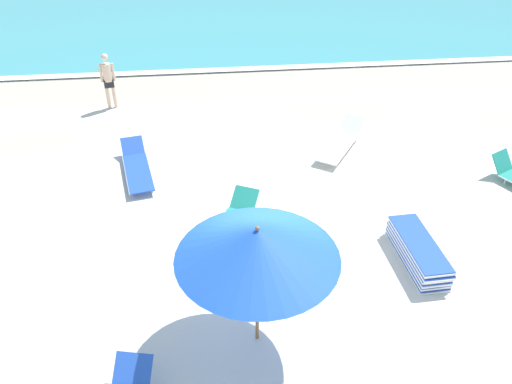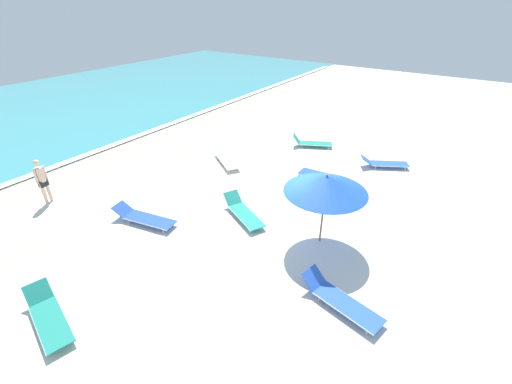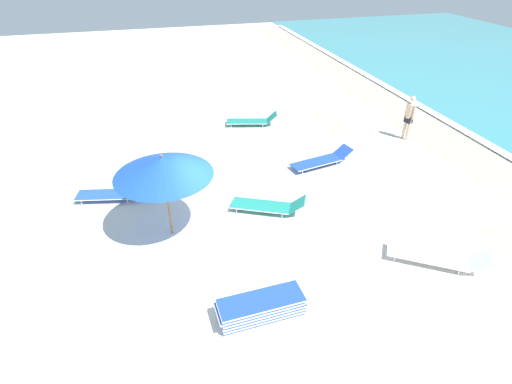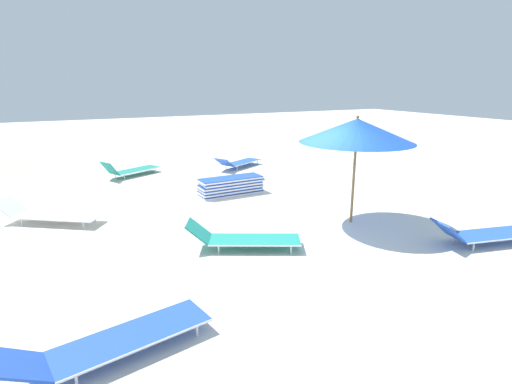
{
  "view_description": "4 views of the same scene",
  "coord_description": "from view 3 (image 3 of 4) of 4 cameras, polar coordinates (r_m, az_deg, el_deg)",
  "views": [
    {
      "loc": [
        -0.98,
        -7.23,
        6.85
      ],
      "look_at": [
        -0.07,
        1.12,
        1.05
      ],
      "focal_mm": 35.0,
      "sensor_mm": 36.0,
      "label": 1
    },
    {
      "loc": [
        -8.77,
        -4.9,
        6.89
      ],
      "look_at": [
        0.01,
        1.02,
        0.77
      ],
      "focal_mm": 24.0,
      "sensor_mm": 36.0,
      "label": 2
    },
    {
      "loc": [
        8.56,
        -1.81,
        6.86
      ],
      "look_at": [
        -0.36,
        0.69,
        0.91
      ],
      "focal_mm": 28.0,
      "sensor_mm": 36.0,
      "label": 3
    },
    {
      "loc": [
        -7.13,
        4.07,
        3.1
      ],
      "look_at": [
        -0.21,
        0.65,
        0.97
      ],
      "focal_mm": 28.0,
      "sensor_mm": 36.0,
      "label": 4
    }
  ],
  "objects": [
    {
      "name": "beachgoer_wading_adult",
      "position": [
        16.87,
        21.06,
        10.2
      ],
      "size": [
        0.44,
        0.27,
        1.76
      ],
      "rotation": [
        0.0,
        0.0,
        3.33
      ],
      "color": "beige",
      "rests_on": "ground_plane"
    },
    {
      "name": "sun_lounger_beside_umbrella",
      "position": [
        17.35,
        -0.54,
        10.18
      ],
      "size": [
        1.13,
        2.22,
        0.56
      ],
      "rotation": [
        0.0,
        0.0,
        -0.26
      ],
      "color": "#1E8475",
      "rests_on": "ground_plane"
    },
    {
      "name": "sun_lounger_near_water_right",
      "position": [
        13.0,
        -19.71,
        -0.18
      ],
      "size": [
        1.07,
        2.28,
        0.54
      ],
      "rotation": [
        0.0,
        0.0,
        -0.22
      ],
      "color": "blue",
      "rests_on": "ground_plane"
    },
    {
      "name": "beach_umbrella",
      "position": [
        10.11,
        -13.18,
        3.6
      ],
      "size": [
        2.5,
        2.5,
        2.41
      ],
      "color": "olive",
      "rests_on": "ground_plane"
    },
    {
      "name": "sun_lounger_mid_beach_solo",
      "position": [
        14.32,
        9.36,
        4.54
      ],
      "size": [
        1.04,
        2.39,
        0.48
      ],
      "rotation": [
        0.0,
        0.0,
        0.2
      ],
      "color": "blue",
      "rests_on": "ground_plane"
    },
    {
      "name": "sun_lounger_mid_beach_pair_a",
      "position": [
        11.71,
        1.77,
        -1.91
      ],
      "size": [
        1.51,
        2.21,
        0.54
      ],
      "rotation": [
        0.0,
        0.0,
        -0.46
      ],
      "color": "#1E8475",
      "rests_on": "ground_plane"
    },
    {
      "name": "ground_plane",
      "position": [
        11.17,
        -2.88,
        -5.76
      ],
      "size": [
        60.0,
        60.0,
        0.16
      ],
      "color": "silver"
    },
    {
      "name": "lounger_stack",
      "position": [
        8.78,
        0.73,
        -16.18
      ],
      "size": [
        0.69,
        1.92,
        0.49
      ],
      "rotation": [
        0.0,
        0.0,
        0.04
      ],
      "color": "blue",
      "rests_on": "ground_plane"
    },
    {
      "name": "sun_lounger_mid_beach_pair_b",
      "position": [
        10.91,
        24.46,
        -8.43
      ],
      "size": [
        1.81,
        2.28,
        0.52
      ],
      "rotation": [
        0.0,
        0.0,
        -0.6
      ],
      "color": "white",
      "rests_on": "ground_plane"
    }
  ]
}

